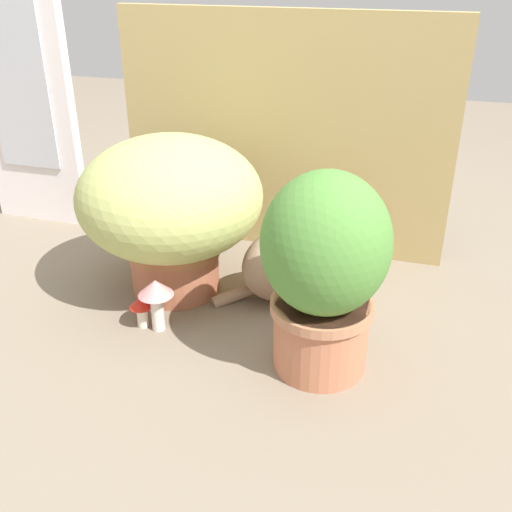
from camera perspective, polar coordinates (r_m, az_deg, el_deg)
name	(u,v)px	position (r m, az deg, el deg)	size (l,w,h in m)	color
ground_plane	(237,330)	(1.58, -1.88, -7.11)	(6.00, 6.00, 0.00)	#7C6E5C
cardboard_backdrop	(282,136)	(1.90, 2.53, 11.45)	(1.06, 0.03, 0.75)	tan
window_panel_white	(24,94)	(2.24, -21.42, 14.32)	(0.36, 0.05, 0.91)	white
grass_planter	(171,205)	(1.66, -8.21, 4.90)	(0.51, 0.51, 0.46)	#AC6246
leafy_planter	(324,268)	(1.33, 6.59, -1.18)	(0.29, 0.29, 0.49)	#BE7251
cat	(291,259)	(1.67, 3.41, -0.31)	(0.36, 0.30, 0.32)	tan
mushroom_ornament_red	(141,306)	(1.59, -10.97, -4.76)	(0.06, 0.06, 0.09)	#EEE1CA
mushroom_ornament_pink	(156,294)	(1.55, -9.61, -3.59)	(0.09, 0.09, 0.15)	silver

